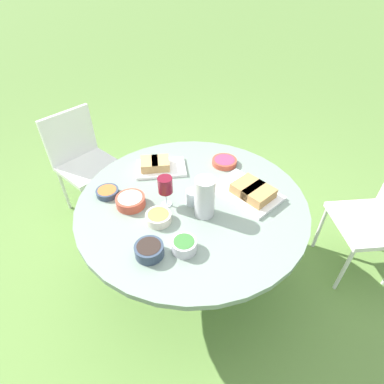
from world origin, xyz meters
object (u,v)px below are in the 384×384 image
Objects in this scene: chair_near_right at (82,156)px; wine_glass at (165,186)px; dining_table at (192,213)px; chair_near_left at (383,215)px; water_pitcher at (205,197)px.

chair_near_right is 1.23m from wine_glass.
dining_table is 1.52× the size of chair_near_left.
chair_near_right is at bearing -5.50° from dining_table.
dining_table is 1.29m from chair_near_left.
water_pitcher reaches higher than wine_glass.
chair_near_left is 2.33m from chair_near_right.
chair_near_right is at bearing 18.06° from chair_near_left.
water_pitcher is (-1.37, 0.17, 0.35)m from chair_near_right.
chair_near_right is 1.42m from water_pitcher.
dining_table is 5.70× the size of water_pitcher.
wine_glass reaches higher than chair_near_right.
wine_glass is (1.06, 0.96, 0.37)m from chair_near_left.
chair_near_left is 1.00× the size of chair_near_right.
dining_table is 1.26m from chair_near_right.
chair_near_left is at bearing -161.94° from chair_near_right.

